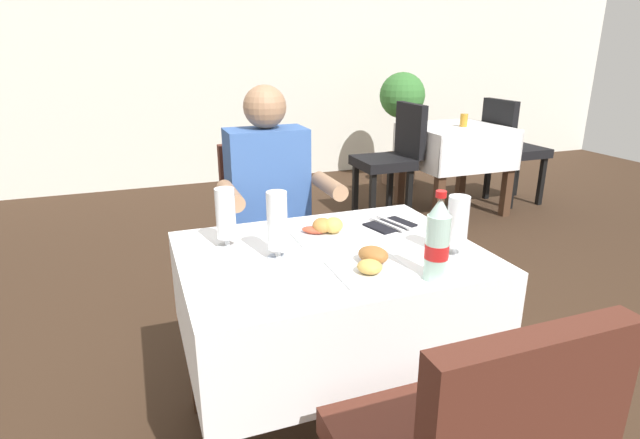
# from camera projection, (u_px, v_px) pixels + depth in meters

# --- Properties ---
(ground_plane) EXTENTS (11.00, 11.00, 0.00)m
(ground_plane) POSITION_uv_depth(u_px,v_px,m) (333.00, 425.00, 2.00)
(ground_plane) COLOR #382619
(back_wall) EXTENTS (11.00, 0.12, 3.04)m
(back_wall) POSITION_uv_depth(u_px,v_px,m) (184.00, 35.00, 5.10)
(back_wall) COLOR silver
(back_wall) RESTS_ON ground
(main_dining_table) EXTENTS (1.00, 0.76, 0.76)m
(main_dining_table) POSITION_uv_depth(u_px,v_px,m) (330.00, 301.00, 1.78)
(main_dining_table) COLOR white
(main_dining_table) RESTS_ON ground
(chair_far_diner_seat) EXTENTS (0.44, 0.50, 0.97)m
(chair_far_diner_seat) POSITION_uv_depth(u_px,v_px,m) (272.00, 233.00, 2.47)
(chair_far_diner_seat) COLOR #4C2319
(chair_far_diner_seat) RESTS_ON ground
(seated_diner_far) EXTENTS (0.50, 0.46, 1.26)m
(seated_diner_far) POSITION_uv_depth(u_px,v_px,m) (271.00, 209.00, 2.31)
(seated_diner_far) COLOR #282D42
(seated_diner_far) RESTS_ON ground
(plate_near_camera) EXTENTS (0.22, 0.22, 0.06)m
(plate_near_camera) POSITION_uv_depth(u_px,v_px,m) (371.00, 264.00, 1.56)
(plate_near_camera) COLOR white
(plate_near_camera) RESTS_ON main_dining_table
(plate_far_diner) EXTENTS (0.24, 0.24, 0.07)m
(plate_far_diner) POSITION_uv_depth(u_px,v_px,m) (324.00, 228.00, 1.87)
(plate_far_diner) COLOR white
(plate_far_diner) RESTS_ON main_dining_table
(beer_glass_left) EXTENTS (0.07, 0.07, 0.20)m
(beer_glass_left) POSITION_uv_depth(u_px,v_px,m) (457.00, 225.00, 1.65)
(beer_glass_left) COLOR white
(beer_glass_left) RESTS_ON main_dining_table
(beer_glass_middle) EXTENTS (0.07, 0.07, 0.21)m
(beer_glass_middle) POSITION_uv_depth(u_px,v_px,m) (226.00, 218.00, 1.72)
(beer_glass_middle) COLOR white
(beer_glass_middle) RESTS_ON main_dining_table
(beer_glass_right) EXTENTS (0.07, 0.07, 0.23)m
(beer_glass_right) POSITION_uv_depth(u_px,v_px,m) (277.00, 224.00, 1.62)
(beer_glass_right) COLOR white
(beer_glass_right) RESTS_ON main_dining_table
(cola_bottle_primary) EXTENTS (0.07, 0.07, 0.27)m
(cola_bottle_primary) POSITION_uv_depth(u_px,v_px,m) (437.00, 242.00, 1.47)
(cola_bottle_primary) COLOR silver
(cola_bottle_primary) RESTS_ON main_dining_table
(napkin_cutlery_set) EXTENTS (0.20, 0.20, 0.01)m
(napkin_cutlery_set) POSITION_uv_depth(u_px,v_px,m) (390.00, 225.00, 1.95)
(napkin_cutlery_set) COLOR black
(napkin_cutlery_set) RESTS_ON main_dining_table
(background_dining_table) EXTENTS (0.81, 0.77, 0.76)m
(background_dining_table) POSITION_uv_depth(u_px,v_px,m) (454.00, 149.00, 4.48)
(background_dining_table) COLOR white
(background_dining_table) RESTS_ON ground
(background_chair_left) EXTENTS (0.50, 0.44, 0.97)m
(background_chair_left) POSITION_uv_depth(u_px,v_px,m) (393.00, 154.00, 4.27)
(background_chair_left) COLOR black
(background_chair_left) RESTS_ON ground
(background_chair_right) EXTENTS (0.50, 0.44, 0.97)m
(background_chair_right) POSITION_uv_depth(u_px,v_px,m) (510.00, 145.00, 4.68)
(background_chair_right) COLOR black
(background_chair_right) RESTS_ON ground
(background_table_tumbler) EXTENTS (0.06, 0.06, 0.11)m
(background_table_tumbler) POSITION_uv_depth(u_px,v_px,m) (464.00, 120.00, 4.36)
(background_table_tumbler) COLOR #C68928
(background_table_tumbler) RESTS_ON background_dining_table
(potted_plant_corner) EXTENTS (0.47, 0.47, 1.17)m
(potted_plant_corner) POSITION_uv_depth(u_px,v_px,m) (401.00, 116.00, 5.33)
(potted_plant_corner) COLOR brown
(potted_plant_corner) RESTS_ON ground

